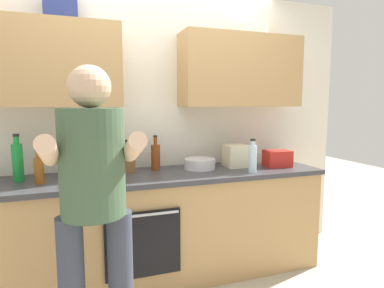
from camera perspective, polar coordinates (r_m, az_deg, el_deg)
ground_plane at (r=3.02m, az=-5.73°, el=-22.18°), size 12.00×12.00×0.00m
back_wall_unit at (r=2.91m, az=-7.40°, el=7.39°), size 4.00×0.38×2.50m
counter at (r=2.83m, az=-5.86°, el=-14.17°), size 2.84×0.67×0.90m
person_standing at (r=1.82m, az=-16.91°, el=-8.62°), size 0.49×0.45×1.67m
bottle_soda at (r=2.73m, az=-28.32°, el=-2.67°), size 0.08×0.08×0.35m
bottle_water at (r=2.77m, az=10.61°, el=-2.40°), size 0.07×0.07×0.29m
bottle_oil at (r=2.59m, az=-15.08°, el=-4.08°), size 0.06×0.06×0.20m
bottle_syrup at (r=2.59m, az=-25.30°, el=-4.04°), size 0.07×0.07×0.26m
bottle_vinegar at (r=2.84m, az=-6.42°, el=-2.18°), size 0.08×0.08×0.30m
cup_coffee at (r=3.26m, az=12.07°, el=-2.35°), size 0.08×0.08×0.10m
mixing_bowl at (r=2.88m, az=1.37°, el=-3.49°), size 0.27×0.27×0.09m
knife_block at (r=2.80m, az=-11.17°, el=-2.60°), size 0.10×0.14×0.28m
grocery_bag_crisps at (r=3.10m, az=14.77°, el=-2.45°), size 0.25×0.20×0.15m
grocery_bag_bread at (r=2.70m, az=-19.83°, el=-4.07°), size 0.24×0.23×0.15m
grocery_bag_rice at (r=3.01m, az=7.78°, el=-2.06°), size 0.21×0.22×0.20m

